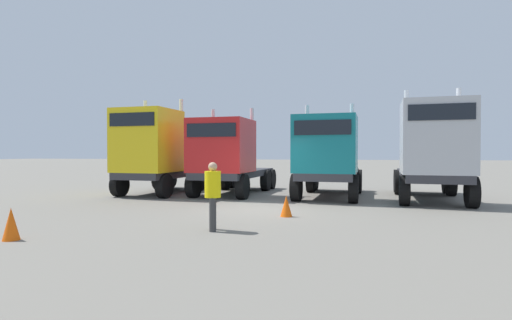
# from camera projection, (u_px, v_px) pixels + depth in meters

# --- Properties ---
(ground) EXTENTS (200.00, 200.00, 0.00)m
(ground) POSITION_uv_depth(u_px,v_px,m) (260.00, 209.00, 13.64)
(ground) COLOR slate
(semi_truck_yellow) EXTENTS (2.88, 5.89, 4.42)m
(semi_truck_yellow) POSITION_uv_depth(u_px,v_px,m) (154.00, 151.00, 18.16)
(semi_truck_yellow) COLOR #333338
(semi_truck_yellow) RESTS_ON ground
(semi_truck_red) EXTENTS (2.82, 6.38, 3.96)m
(semi_truck_red) POSITION_uv_depth(u_px,v_px,m) (227.00, 156.00, 17.92)
(semi_truck_red) COLOR #333338
(semi_truck_red) RESTS_ON ground
(semi_truck_teal) EXTENTS (2.90, 6.34, 3.98)m
(semi_truck_teal) POSITION_uv_depth(u_px,v_px,m) (328.00, 157.00, 16.63)
(semi_truck_teal) COLOR #333338
(semi_truck_teal) RESTS_ON ground
(semi_truck_silver) EXTENTS (2.98, 6.63, 4.42)m
(semi_truck_silver) POSITION_uv_depth(u_px,v_px,m) (433.00, 152.00, 15.28)
(semi_truck_silver) COLOR #333338
(semi_truck_silver) RESTS_ON ground
(visitor_in_hivis) EXTENTS (0.50, 0.50, 1.69)m
(visitor_in_hivis) POSITION_uv_depth(u_px,v_px,m) (213.00, 191.00, 9.84)
(visitor_in_hivis) COLOR #363636
(visitor_in_hivis) RESTS_ON ground
(traffic_cone_near) EXTENTS (0.36, 0.36, 0.63)m
(traffic_cone_near) POSITION_uv_depth(u_px,v_px,m) (286.00, 206.00, 12.01)
(traffic_cone_near) COLOR #F2590C
(traffic_cone_near) RESTS_ON ground
(traffic_cone_mid) EXTENTS (0.36, 0.36, 0.72)m
(traffic_cone_mid) POSITION_uv_depth(u_px,v_px,m) (11.00, 224.00, 8.76)
(traffic_cone_mid) COLOR #F2590C
(traffic_cone_mid) RESTS_ON ground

